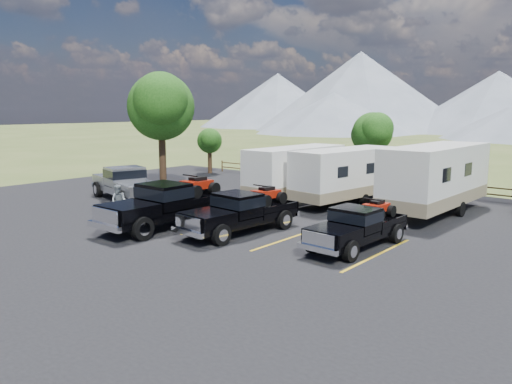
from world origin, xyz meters
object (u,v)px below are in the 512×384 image
Objects in this scene: rig_center at (242,211)px; rig_right at (358,226)px; pickup_silver at (126,183)px; person_b at (119,201)px; tree_big_nw at (161,107)px; trailer_left at (296,172)px; rig_left at (169,203)px; trailer_center at (346,175)px; person_a at (159,201)px; trailer_right at (436,179)px.

rig_center reaches higher than rig_right.
person_b is (3.74, -3.13, -0.20)m from pickup_silver.
tree_big_nw is 10.39m from trailer_left.
trailer_center is (3.48, 10.20, 0.56)m from rig_left.
tree_big_nw is 10.89m from person_a.
trailer_left is (9.25, 2.65, -3.91)m from tree_big_nw.
trailer_right reaches higher than rig_center.
person_b is (-3.40, -0.38, -0.26)m from rig_left.
rig_left reaches higher than person_a.
rig_left is 10.79m from trailer_center.
person_a is (-9.97, -10.06, -0.95)m from trailer_right.
rig_right is at bearing -11.57° from person_b.
tree_big_nw is at bearing -63.26° from person_a.
trailer_center is 5.01m from trailer_right.
pickup_silver is (-7.14, 2.75, -0.06)m from rig_left.
pickup_silver is 4.89m from person_b.
person_a is at bearing 157.18° from rig_left.
pickup_silver reaches higher than person_a.
trailer_left reaches higher than rig_center.
pickup_silver reaches higher than person_b.
trailer_center is 1.32× the size of pickup_silver.
trailer_center is (3.19, 0.47, 0.01)m from trailer_left.
trailer_center reaches higher than trailer_left.
tree_big_nw is at bearing -166.60° from trailer_right.
trailer_right is (5.10, 9.39, 0.91)m from rig_center.
rig_left reaches higher than pickup_silver.
rig_right is 2.97× the size of person_a.
person_a is at bearing -166.89° from rig_right.
trailer_left is 0.88× the size of trailer_right.
pickup_silver is (-15.61, 0.26, 0.17)m from rig_right.
rig_right is 0.53× the size of trailer_right.
pickup_silver is at bearing -43.01° from person_a.
rig_center is at bearing 97.05° from pickup_silver.
person_b is at bearing -115.62° from trailer_center.
rig_center is 5.25m from rig_right.
pickup_silver is (-10.50, 1.44, 0.07)m from rig_center.
person_a reaches higher than person_b.
trailer_left is at bearing 44.82° from person_b.
person_a is at bearing -167.82° from rig_center.
person_b is (-6.88, -10.58, -0.82)m from trailer_center.
trailer_center is (-4.99, 7.71, 0.79)m from rig_right.
rig_left is at bearing -18.72° from person_b.
person_a is (-4.99, -9.56, -0.74)m from trailer_center.
tree_big_nw is at bearing -162.22° from trailer_left.
rig_left is 0.67× the size of trailer_right.
person_b is at bearing -173.56° from rig_left.
tree_big_nw is 1.12× the size of pickup_silver.
rig_left is 4.09× the size of person_b.
trailer_left reaches higher than person_b.
trailer_left is 4.89× the size of person_a.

